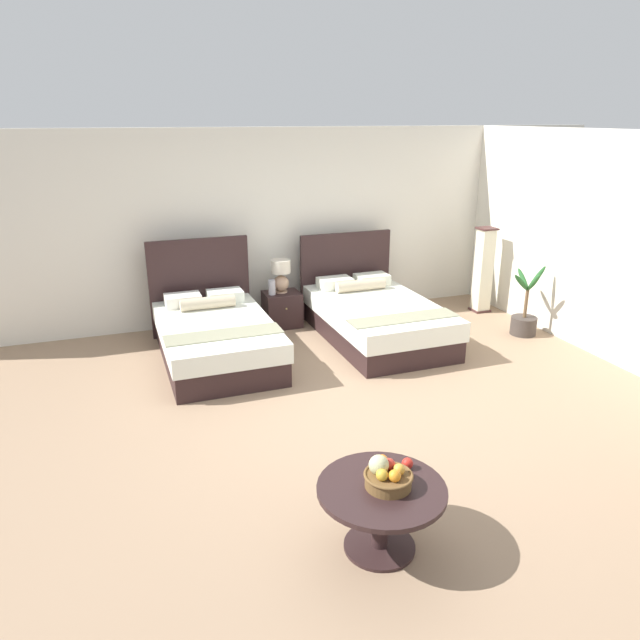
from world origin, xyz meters
TOP-DOWN VIEW (x-y plane):
  - ground_plane at (0.00, 0.00)m, footprint 10.28×9.81m
  - wall_back at (0.00, 3.11)m, footprint 10.28×0.12m
  - wall_side_right at (3.34, 0.40)m, footprint 0.12×5.41m
  - bed_near_window at (-1.03, 1.79)m, footprint 1.29×2.06m
  - bed_near_corner at (1.03, 1.79)m, footprint 1.35×2.20m
  - nightstand at (0.03, 2.62)m, footprint 0.48×0.43m
  - table_lamp at (0.03, 2.64)m, footprint 0.26×0.26m
  - vase at (-0.11, 2.58)m, footprint 0.09×0.09m
  - coffee_table at (-0.59, -1.83)m, footprint 0.84×0.84m
  - fruit_bowl at (-0.55, -1.83)m, footprint 0.32×0.32m
  - loose_apple at (-0.34, -1.69)m, footprint 0.08×0.08m
  - loose_orange at (-0.48, -1.60)m, footprint 0.08×0.08m
  - floor_lamp_corner at (2.96, 2.27)m, footprint 0.24×0.24m
  - potted_palm at (2.93, 1.24)m, footprint 0.52×0.50m

SIDE VIEW (x-z plane):
  - ground_plane at x=0.00m, z-range -0.02..0.00m
  - potted_palm at x=2.93m, z-range -0.24..0.68m
  - nightstand at x=0.03m, z-range 0.00..0.47m
  - bed_near_corner at x=1.03m, z-range -0.31..0.89m
  - bed_near_window at x=-1.03m, z-range -0.34..0.92m
  - coffee_table at x=-0.59m, z-range 0.12..0.59m
  - loose_apple at x=-0.34m, z-range 0.48..0.55m
  - loose_orange at x=-0.48m, z-range 0.48..0.55m
  - fruit_bowl at x=-0.55m, z-range 0.45..0.65m
  - vase at x=-0.11m, z-range 0.47..0.67m
  - floor_lamp_corner at x=2.96m, z-range 0.00..1.23m
  - table_lamp at x=0.03m, z-range 0.50..0.95m
  - wall_back at x=0.00m, z-range 0.00..2.59m
  - wall_side_right at x=3.34m, z-range 0.00..2.59m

